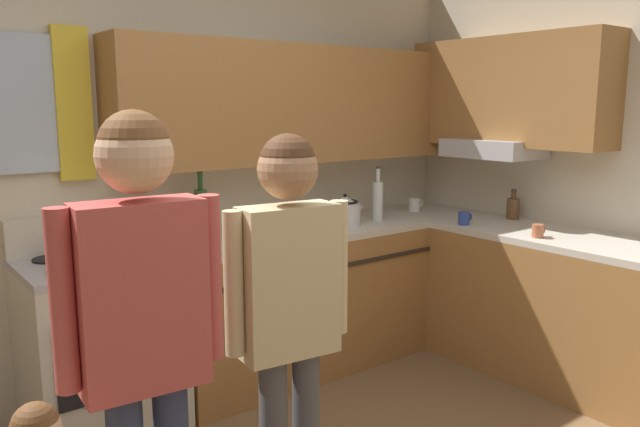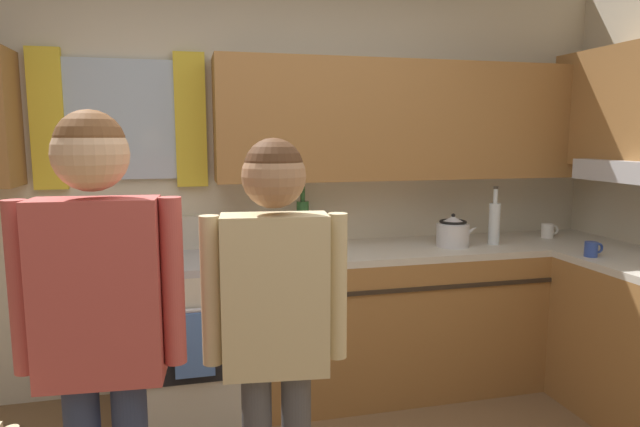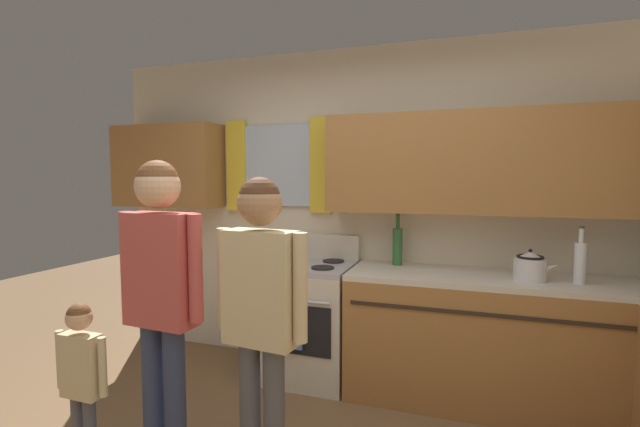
{
  "view_description": "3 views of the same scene",
  "coord_description": "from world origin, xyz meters",
  "px_view_note": "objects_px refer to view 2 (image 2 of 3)",
  "views": [
    {
      "loc": [
        -1.37,
        -1.54,
        1.66
      ],
      "look_at": [
        0.3,
        0.64,
        1.18
      ],
      "focal_mm": 34.83,
      "sensor_mm": 36.0,
      "label": 1
    },
    {
      "loc": [
        -0.44,
        -1.54,
        1.57
      ],
      "look_at": [
        0.1,
        0.62,
        1.26
      ],
      "focal_mm": 30.58,
      "sensor_mm": 36.0,
      "label": 2
    },
    {
      "loc": [
        0.77,
        -1.62,
        1.57
      ],
      "look_at": [
        0.02,
        0.56,
        1.38
      ],
      "focal_mm": 24.66,
      "sensor_mm": 36.0,
      "label": 3
    }
  ],
  "objects_px": {
    "bottle_tall_clear": "(494,222)",
    "mug_ceramic_white": "(548,231)",
    "bottle_wine_green": "(303,222)",
    "adult_holding_child": "(100,311)",
    "mug_cobalt_blue": "(592,249)",
    "stove_oven": "(194,331)",
    "stovetop_kettle": "(453,231)",
    "adult_in_plaid": "(275,311)"
  },
  "relations": [
    {
      "from": "bottle_tall_clear",
      "to": "stovetop_kettle",
      "type": "bearing_deg",
      "value": -179.8
    },
    {
      "from": "mug_cobalt_blue",
      "to": "stovetop_kettle",
      "type": "height_order",
      "value": "stovetop_kettle"
    },
    {
      "from": "bottle_wine_green",
      "to": "mug_ceramic_white",
      "type": "bearing_deg",
      "value": -4.4
    },
    {
      "from": "bottle_tall_clear",
      "to": "mug_cobalt_blue",
      "type": "distance_m",
      "value": 0.58
    },
    {
      "from": "bottle_wine_green",
      "to": "adult_holding_child",
      "type": "xyz_separation_m",
      "value": [
        -0.97,
        -1.52,
        -0.01
      ]
    },
    {
      "from": "stovetop_kettle",
      "to": "mug_cobalt_blue",
      "type": "bearing_deg",
      "value": -35.82
    },
    {
      "from": "bottle_tall_clear",
      "to": "mug_ceramic_white",
      "type": "height_order",
      "value": "bottle_tall_clear"
    },
    {
      "from": "bottle_tall_clear",
      "to": "bottle_wine_green",
      "type": "bearing_deg",
      "value": 168.52
    },
    {
      "from": "adult_in_plaid",
      "to": "bottle_wine_green",
      "type": "bearing_deg",
      "value": 74.49
    },
    {
      "from": "mug_ceramic_white",
      "to": "stovetop_kettle",
      "type": "relative_size",
      "value": 0.46
    },
    {
      "from": "mug_cobalt_blue",
      "to": "mug_ceramic_white",
      "type": "xyz_separation_m",
      "value": [
        0.13,
        0.57,
        0.0
      ]
    },
    {
      "from": "bottle_tall_clear",
      "to": "adult_in_plaid",
      "type": "distance_m",
      "value": 2.03
    },
    {
      "from": "stovetop_kettle",
      "to": "adult_in_plaid",
      "type": "relative_size",
      "value": 0.17
    },
    {
      "from": "mug_ceramic_white",
      "to": "stovetop_kettle",
      "type": "bearing_deg",
      "value": -171.53
    },
    {
      "from": "adult_in_plaid",
      "to": "stove_oven",
      "type": "bearing_deg",
      "value": 101.3
    },
    {
      "from": "bottle_tall_clear",
      "to": "stovetop_kettle",
      "type": "height_order",
      "value": "bottle_tall_clear"
    },
    {
      "from": "bottle_wine_green",
      "to": "mug_ceramic_white",
      "type": "height_order",
      "value": "bottle_wine_green"
    },
    {
      "from": "stove_oven",
      "to": "mug_ceramic_white",
      "type": "distance_m",
      "value": 2.39
    },
    {
      "from": "bottle_tall_clear",
      "to": "mug_cobalt_blue",
      "type": "height_order",
      "value": "bottle_tall_clear"
    },
    {
      "from": "mug_ceramic_white",
      "to": "bottle_wine_green",
      "type": "bearing_deg",
      "value": 175.6
    },
    {
      "from": "adult_in_plaid",
      "to": "stovetop_kettle",
      "type": "bearing_deg",
      "value": 43.77
    },
    {
      "from": "adult_in_plaid",
      "to": "mug_ceramic_white",
      "type": "bearing_deg",
      "value": 33.46
    },
    {
      "from": "bottle_tall_clear",
      "to": "mug_ceramic_white",
      "type": "distance_m",
      "value": 0.5
    },
    {
      "from": "mug_cobalt_blue",
      "to": "adult_holding_child",
      "type": "bearing_deg",
      "value": -161.59
    },
    {
      "from": "bottle_tall_clear",
      "to": "stovetop_kettle",
      "type": "distance_m",
      "value": 0.29
    },
    {
      "from": "mug_cobalt_blue",
      "to": "bottle_wine_green",
      "type": "bearing_deg",
      "value": 155.52
    },
    {
      "from": "bottle_tall_clear",
      "to": "adult_holding_child",
      "type": "bearing_deg",
      "value": -149.12
    },
    {
      "from": "bottle_tall_clear",
      "to": "mug_cobalt_blue",
      "type": "bearing_deg",
      "value": -52.87
    },
    {
      "from": "stove_oven",
      "to": "mug_cobalt_blue",
      "type": "height_order",
      "value": "stove_oven"
    },
    {
      "from": "adult_holding_child",
      "to": "adult_in_plaid",
      "type": "bearing_deg",
      "value": 2.65
    },
    {
      "from": "stove_oven",
      "to": "adult_in_plaid",
      "type": "relative_size",
      "value": 0.7
    },
    {
      "from": "stove_oven",
      "to": "bottle_wine_green",
      "type": "bearing_deg",
      "value": 14.42
    },
    {
      "from": "mug_ceramic_white",
      "to": "adult_holding_child",
      "type": "xyz_separation_m",
      "value": [
        -2.62,
        -1.4,
        0.09
      ]
    },
    {
      "from": "mug_ceramic_white",
      "to": "adult_holding_child",
      "type": "distance_m",
      "value": 2.97
    },
    {
      "from": "bottle_wine_green",
      "to": "adult_in_plaid",
      "type": "bearing_deg",
      "value": -105.51
    },
    {
      "from": "adult_holding_child",
      "to": "bottle_wine_green",
      "type": "bearing_deg",
      "value": 57.62
    },
    {
      "from": "stove_oven",
      "to": "adult_holding_child",
      "type": "distance_m",
      "value": 1.49
    },
    {
      "from": "stove_oven",
      "to": "mug_ceramic_white",
      "type": "height_order",
      "value": "stove_oven"
    },
    {
      "from": "mug_ceramic_white",
      "to": "adult_holding_child",
      "type": "bearing_deg",
      "value": -151.99
    },
    {
      "from": "mug_ceramic_white",
      "to": "bottle_tall_clear",
      "type": "bearing_deg",
      "value": -166.75
    },
    {
      "from": "bottle_wine_green",
      "to": "adult_holding_child",
      "type": "height_order",
      "value": "adult_holding_child"
    },
    {
      "from": "stove_oven",
      "to": "mug_cobalt_blue",
      "type": "bearing_deg",
      "value": -13.25
    }
  ]
}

